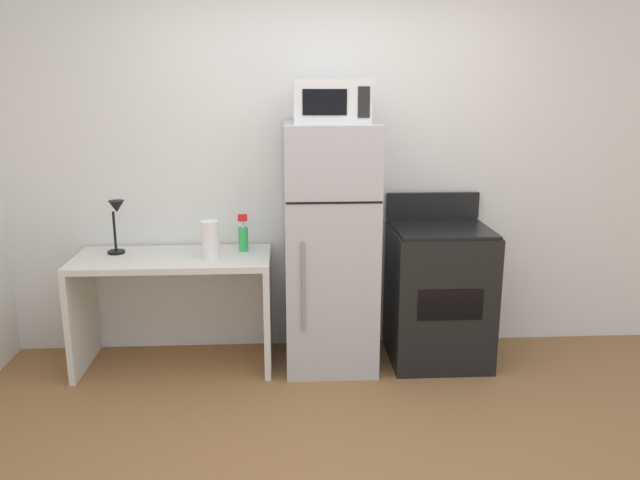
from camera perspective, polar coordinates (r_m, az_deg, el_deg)
ground_plane at (r=3.23m, az=2.36°, el=-20.68°), size 12.00×12.00×0.00m
wall_back_white at (r=4.38m, az=0.34°, el=6.95°), size 5.00×0.10×2.60m
desk at (r=4.25m, az=-12.97°, el=-4.26°), size 1.26×0.58×0.75m
desk_lamp at (r=4.29m, az=-17.81°, el=1.91°), size 0.14×0.12×0.35m
spray_bottle at (r=4.22m, az=-6.91°, el=0.32°), size 0.06×0.06×0.25m
paper_towel_roll at (r=4.07m, az=-9.82°, el=0.03°), size 0.11×0.11×0.24m
refrigerator at (r=4.11m, az=0.92°, el=-0.67°), size 0.58×0.63×1.59m
microwave at (r=3.96m, az=1.00°, el=12.34°), size 0.46×0.35×0.26m
oven_range at (r=4.33m, az=10.59°, el=-4.73°), size 0.64×0.61×1.10m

